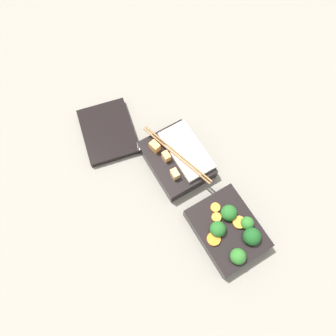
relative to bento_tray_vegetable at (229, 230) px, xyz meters
name	(u,v)px	position (x,y,z in m)	size (l,w,h in m)	color
ground_plane	(203,196)	(0.10, 0.00, -0.03)	(3.00, 3.00, 0.00)	gray
bento_tray_vegetable	(229,230)	(0.00, 0.00, 0.00)	(0.17, 0.13, 0.07)	black
bento_tray_rice	(177,158)	(0.22, 0.01, 0.00)	(0.21, 0.13, 0.06)	black
bento_lid	(108,131)	(0.38, 0.12, -0.02)	(0.17, 0.13, 0.02)	black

